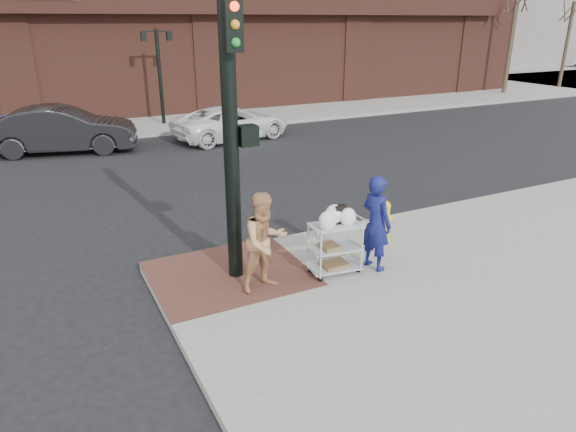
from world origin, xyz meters
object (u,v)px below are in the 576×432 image
sedan_dark (62,130)px  utility_cart (335,243)px  traffic_signal_pole (232,129)px  minivan_white (232,123)px  woman_blue (376,223)px  lamp_post (159,66)px  pedestrian_tan (265,242)px  fire_hydrant (385,220)px

sedan_dark → utility_cart: bearing=-150.1°
traffic_signal_pole → sedan_dark: traffic_signal_pole is taller
sedan_dark → minivan_white: size_ratio=1.07×
woman_blue → minivan_white: size_ratio=0.38×
woman_blue → utility_cart: (-0.77, 0.15, -0.31)m
woman_blue → lamp_post: bearing=-11.5°
woman_blue → sedan_dark: 13.61m
traffic_signal_pole → pedestrian_tan: 1.94m
sedan_dark → minivan_white: (6.21, -0.66, -0.18)m
lamp_post → traffic_signal_pole: bearing=-99.2°
lamp_post → utility_cart: bearing=-93.0°
lamp_post → woman_blue: 16.16m
lamp_post → minivan_white: (1.80, -3.85, -1.96)m
traffic_signal_pole → utility_cart: bearing=-23.5°
woman_blue → fire_hydrant: woman_blue is taller
traffic_signal_pole → woman_blue: size_ratio=2.78×
woman_blue → utility_cart: 0.85m
woman_blue → sedan_dark: size_ratio=0.36×
minivan_white → utility_cart: utility_cart is taller
minivan_white → pedestrian_tan: bearing=151.4°
lamp_post → traffic_signal_pole: (-2.48, -15.23, 0.21)m
sedan_dark → utility_cart: (3.57, -12.75, -0.10)m
minivan_white → utility_cart: size_ratio=3.67×
woman_blue → pedestrian_tan: size_ratio=1.03×
lamp_post → woman_blue: bearing=-90.3°
minivan_white → utility_cart: (-2.65, -12.09, 0.08)m
pedestrian_tan → fire_hydrant: pedestrian_tan is taller
sedan_dark → pedestrian_tan: bearing=-155.9°
lamp_post → pedestrian_tan: size_ratio=2.30×
fire_hydrant → lamp_post: bearing=93.4°
minivan_white → fire_hydrant: size_ratio=5.52×
woman_blue → sedan_dark: bearing=7.4°
sedan_dark → lamp_post: bearing=-39.9°
lamp_post → pedestrian_tan: (-2.22, -15.89, -1.60)m
lamp_post → fire_hydrant: 15.26m
lamp_post → fire_hydrant: lamp_post is taller
woman_blue → pedestrian_tan: 2.15m
pedestrian_tan → sedan_dark: (-2.19, 12.70, -0.19)m
woman_blue → traffic_signal_pole: bearing=59.1°
woman_blue → pedestrian_tan: woman_blue is taller
traffic_signal_pole → pedestrian_tan: (0.26, -0.66, -1.81)m
lamp_post → utility_cart: 16.07m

